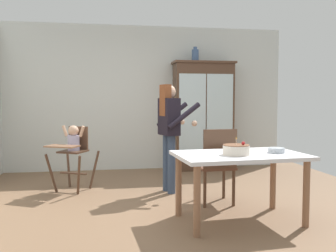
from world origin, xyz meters
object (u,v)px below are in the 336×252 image
(dining_table, at_px, (240,163))
(china_cabinet, at_px, (203,116))
(birthday_cake, at_px, (236,150))
(ceramic_vase, at_px, (195,55))
(serving_bowl, at_px, (276,150))
(dining_chair_far_side, at_px, (217,161))
(adult_person, at_px, (169,124))
(high_chair_with_toddler, at_px, (73,146))

(dining_table, bearing_deg, china_cabinet, 82.31)
(dining_table, distance_m, birthday_cake, 0.19)
(ceramic_vase, xyz_separation_m, serving_bowl, (0.16, -3.03, -1.38))
(dining_table, bearing_deg, serving_bowl, -1.80)
(china_cabinet, height_order, dining_chair_far_side, china_cabinet)
(ceramic_vase, xyz_separation_m, adult_person, (-0.77, -1.63, -1.18))
(birthday_cake, distance_m, dining_chair_far_side, 0.77)
(high_chair_with_toddler, height_order, dining_table, high_chair_with_toddler)
(high_chair_with_toddler, bearing_deg, china_cabinet, 56.66)
(adult_person, relative_size, birthday_cake, 5.47)
(adult_person, height_order, birthday_cake, adult_person)
(ceramic_vase, height_order, adult_person, ceramic_vase)
(ceramic_vase, height_order, serving_bowl, ceramic_vase)
(serving_bowl, bearing_deg, ceramic_vase, 93.07)
(adult_person, bearing_deg, dining_chair_far_side, -160.93)
(adult_person, xyz_separation_m, birthday_cake, (0.45, -1.48, -0.17))
(high_chair_with_toddler, distance_m, dining_chair_far_side, 2.13)
(dining_chair_far_side, bearing_deg, dining_table, 93.45)
(china_cabinet, height_order, adult_person, china_cabinet)
(ceramic_vase, bearing_deg, serving_bowl, -86.93)
(ceramic_vase, xyz_separation_m, dining_table, (-0.25, -3.02, -1.51))
(china_cabinet, relative_size, high_chair_with_toddler, 2.14)
(birthday_cake, bearing_deg, serving_bowl, 8.52)
(birthday_cake, height_order, serving_bowl, birthday_cake)
(high_chair_with_toddler, xyz_separation_m, dining_chair_far_side, (1.83, -1.07, -0.10))
(adult_person, relative_size, dining_chair_far_side, 1.59)
(high_chair_with_toddler, height_order, birthday_cake, high_chair_with_toddler)
(birthday_cake, bearing_deg, dining_chair_far_side, 87.98)
(birthday_cake, bearing_deg, dining_table, 49.20)
(ceramic_vase, height_order, dining_table, ceramic_vase)
(dining_table, xyz_separation_m, birthday_cake, (-0.07, -0.09, 0.16))
(adult_person, bearing_deg, dining_table, -172.79)
(dining_table, bearing_deg, high_chair_with_toddler, 137.62)
(ceramic_vase, xyz_separation_m, birthday_cake, (-0.32, -3.10, -1.35))
(adult_person, xyz_separation_m, dining_table, (0.52, -1.39, -0.33))
(serving_bowl, bearing_deg, dining_table, 178.20)
(adult_person, height_order, serving_bowl, adult_person)
(high_chair_with_toddler, relative_size, birthday_cake, 3.39)
(ceramic_vase, bearing_deg, adult_person, -115.37)
(adult_person, bearing_deg, ceramic_vase, -38.81)
(high_chair_with_toddler, distance_m, adult_person, 1.43)
(ceramic_vase, distance_m, adult_person, 2.15)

